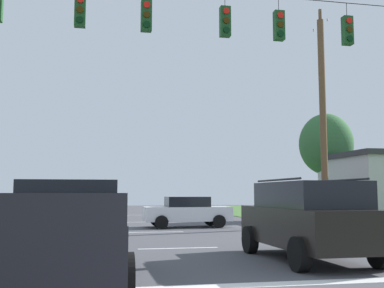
% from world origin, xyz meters
% --- Properties ---
extents(stop_bar_stripe, '(14.06, 0.45, 0.01)m').
position_xyz_m(stop_bar_stripe, '(0.00, 3.38, 0.00)').
color(stop_bar_stripe, white).
rests_on(stop_bar_stripe, ground).
extents(lane_dash_0, '(2.50, 0.15, 0.01)m').
position_xyz_m(lane_dash_0, '(0.00, 9.38, 0.00)').
color(lane_dash_0, white).
rests_on(lane_dash_0, ground).
extents(lane_dash_1, '(2.50, 0.15, 0.01)m').
position_xyz_m(lane_dash_1, '(0.00, 15.50, 0.00)').
color(lane_dash_1, white).
rests_on(lane_dash_1, ground).
extents(lane_dash_2, '(2.50, 0.15, 0.01)m').
position_xyz_m(lane_dash_2, '(0.00, 22.73, 0.00)').
color(lane_dash_2, white).
rests_on(lane_dash_2, ground).
extents(lane_dash_3, '(2.50, 0.15, 0.01)m').
position_xyz_m(lane_dash_3, '(0.00, 31.65, 0.00)').
color(lane_dash_3, white).
rests_on(lane_dash_3, ground).
extents(overhead_signal_span, '(16.94, 0.31, 8.46)m').
position_xyz_m(overhead_signal_span, '(0.11, 8.39, 4.89)').
color(overhead_signal_span, brown).
rests_on(overhead_signal_span, ground).
extents(pickup_truck, '(2.29, 5.40, 1.95)m').
position_xyz_m(pickup_truck, '(-3.02, 4.14, 0.97)').
color(pickup_truck, black).
rests_on(pickup_truck, ground).
extents(suv_black, '(2.27, 4.83, 2.05)m').
position_xyz_m(suv_black, '(2.81, 6.16, 1.06)').
color(suv_black, black).
rests_on(suv_black, ground).
extents(distant_car_crossing_white, '(4.32, 2.05, 1.52)m').
position_xyz_m(distant_car_crossing_white, '(1.91, 18.16, 0.79)').
color(distant_car_crossing_white, silver).
rests_on(distant_car_crossing_white, ground).
extents(distant_car_oncoming, '(2.32, 4.44, 1.52)m').
position_xyz_m(distant_car_oncoming, '(8.75, 16.99, 0.79)').
color(distant_car_oncoming, maroon).
rests_on(distant_car_oncoming, ground).
extents(utility_pole_mid_right, '(0.34, 1.65, 11.34)m').
position_xyz_m(utility_pole_mid_right, '(8.77, 16.82, 5.49)').
color(utility_pole_mid_right, brown).
rests_on(utility_pole_mid_right, ground).
extents(tree_roadside_right, '(3.50, 3.50, 6.91)m').
position_xyz_m(tree_roadside_right, '(12.09, 23.01, 4.87)').
color(tree_roadside_right, brown).
rests_on(tree_roadside_right, ground).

